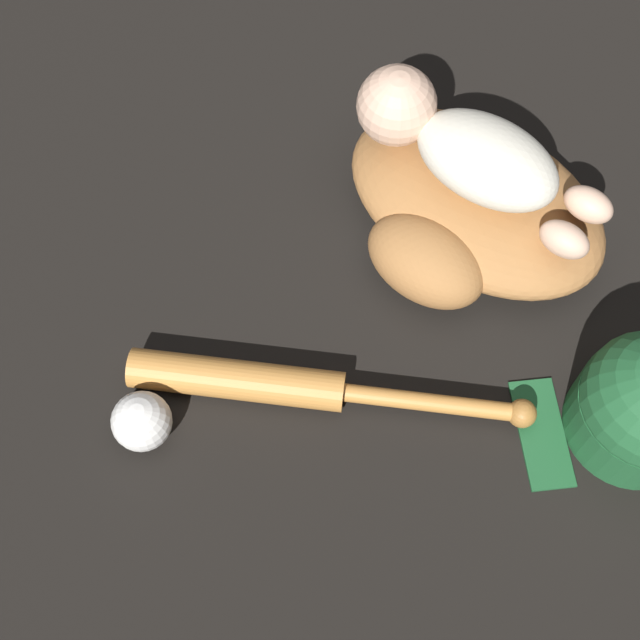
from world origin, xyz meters
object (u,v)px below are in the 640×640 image
Objects in this scene: baseball_glove at (468,210)px; baby_figure at (462,145)px; baseball_bat at (279,385)px; baseball at (142,421)px.

baby_figure reaches higher than baseball_glove.
baseball_glove is 1.15× the size of baby_figure.
baseball_bat is (0.11, 0.32, -0.02)m from baseball_glove.
baby_figure is 0.74× the size of baseball_bat.
baseball is at bearing 45.37° from baseball_bat.
baby_figure is (0.03, -0.02, 0.09)m from baseball_glove.
baseball_glove is 5.57× the size of baseball.
baby_figure is at bearing -101.98° from baseball_bat.
baseball_bat is at bearing 78.02° from baby_figure.
baseball_glove is at bearing -116.83° from baseball.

